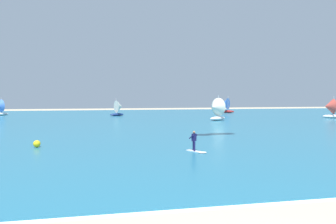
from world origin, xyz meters
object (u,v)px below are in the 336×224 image
sailboat_near_shore (330,108)px  sailboat_heeled_over (225,105)px  kitesurfer (196,144)px  sailboat_anchored_offshore (216,109)px  marker_buoy (37,144)px  sailboat_outermost (119,108)px

sailboat_near_shore → sailboat_heeled_over: size_ratio=0.99×
kitesurfer → sailboat_anchored_offshore: size_ratio=0.42×
kitesurfer → marker_buoy: (-13.13, 4.78, -0.29)m
kitesurfer → sailboat_anchored_offshore: bearing=67.2°
kitesurfer → sailboat_heeled_over: sailboat_heeled_over is taller
sailboat_heeled_over → marker_buoy: sailboat_heeled_over is taller
sailboat_anchored_offshore → sailboat_heeled_over: (11.88, 25.11, -0.08)m
sailboat_anchored_offshore → marker_buoy: size_ratio=7.51×
kitesurfer → sailboat_near_shore: size_ratio=0.44×
sailboat_heeled_over → sailboat_near_shore: bearing=-60.6°
sailboat_outermost → sailboat_near_shore: size_ratio=0.88×
kitesurfer → sailboat_near_shore: (37.82, 31.75, 1.44)m
sailboat_heeled_over → kitesurfer: bearing=-114.0°
sailboat_outermost → marker_buoy: 43.90m
kitesurfer → marker_buoy: kitesurfer is taller
sailboat_heeled_over → marker_buoy: bearing=-126.7°
marker_buoy → sailboat_outermost: bearing=78.4°
sailboat_near_shore → kitesurfer: bearing=-140.0°
kitesurfer → sailboat_near_shore: 49.41m
sailboat_outermost → sailboat_heeled_over: bearing=14.7°
kitesurfer → sailboat_outermost: 47.96m
sailboat_heeled_over → sailboat_anchored_offshore: bearing=-115.3°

